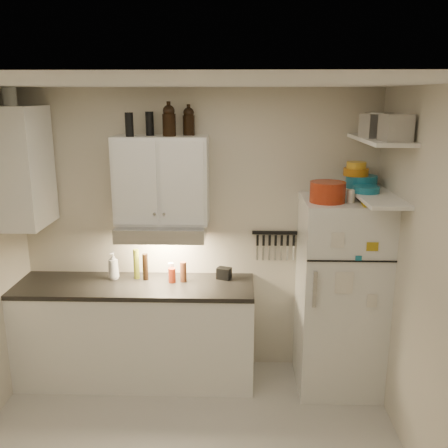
{
  "coord_description": "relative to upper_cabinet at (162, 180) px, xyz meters",
  "views": [
    {
      "loc": [
        0.36,
        -2.9,
        2.53
      ],
      "look_at": [
        0.25,
        0.9,
        1.55
      ],
      "focal_mm": 40.0,
      "sensor_mm": 36.0,
      "label": 1
    }
  ],
  "objects": [
    {
      "name": "bowl_orange",
      "position": [
        1.65,
        -0.05,
        0.09
      ],
      "size": [
        0.21,
        0.21,
        0.06
      ],
      "primitive_type": "cylinder",
      "color": "#C37312",
      "rests_on": "bowl_teal"
    },
    {
      "name": "fridge",
      "position": [
        1.55,
        -0.18,
        -0.98
      ],
      "size": [
        0.7,
        0.68,
        1.7
      ],
      "primitive_type": "cube",
      "color": "white",
      "rests_on": "floor"
    },
    {
      "name": "spice_jar",
      "position": [
        1.56,
        -0.29,
        -0.07
      ],
      "size": [
        0.08,
        0.08,
        0.1
      ],
      "primitive_type": "cylinder",
      "rotation": [
        0.0,
        0.0,
        -0.32
      ],
      "color": "silver",
      "rests_on": "fridge"
    },
    {
      "name": "soap_bottle",
      "position": [
        -0.46,
        -0.01,
        -0.77
      ],
      "size": [
        0.14,
        0.14,
        0.28
      ],
      "primitive_type": "imported",
      "rotation": [
        0.0,
        0.0,
        -0.4
      ],
      "color": "white",
      "rests_on": "countertop"
    },
    {
      "name": "range_hood",
      "position": [
        0.0,
        -0.06,
        -0.44
      ],
      "size": [
        0.76,
        0.46,
        0.12
      ],
      "primitive_type": "cube",
      "color": "silver",
      "rests_on": "back_wall"
    },
    {
      "name": "bowl_yellow",
      "position": [
        1.65,
        -0.05,
        0.14
      ],
      "size": [
        0.16,
        0.16,
        0.05
      ],
      "primitive_type": "cylinder",
      "color": "gold",
      "rests_on": "bowl_orange"
    },
    {
      "name": "dutch_oven",
      "position": [
        1.38,
        -0.28,
        -0.04
      ],
      "size": [
        0.34,
        0.34,
        0.16
      ],
      "primitive_type": "cylinder",
      "rotation": [
        0.0,
        0.0,
        -0.22
      ],
      "color": "#9F2C12",
      "rests_on": "fridge"
    },
    {
      "name": "ceiling",
      "position": [
        0.3,
        -1.33,
        0.78
      ],
      "size": [
        3.2,
        3.0,
        0.02
      ],
      "primitive_type": "cube",
      "color": "white",
      "rests_on": "ground"
    },
    {
      "name": "stock_pot",
      "position": [
        1.82,
        -0.04,
        0.48
      ],
      "size": [
        0.29,
        0.29,
        0.18
      ],
      "primitive_type": "cylinder",
      "rotation": [
        0.0,
        0.0,
        -0.14
      ],
      "color": "silver",
      "rests_on": "shelf_hi"
    },
    {
      "name": "bowl_teal",
      "position": [
        1.7,
        -0.04,
        0.0
      ],
      "size": [
        0.26,
        0.26,
        0.1
      ],
      "primitive_type": "cylinder",
      "color": "#196E8A",
      "rests_on": "shelf_lo"
    },
    {
      "name": "growler_b",
      "position": [
        0.23,
        0.08,
        0.5
      ],
      "size": [
        0.12,
        0.12,
        0.24
      ],
      "primitive_type": null,
      "rotation": [
        0.0,
        0.0,
        0.15
      ],
      "color": "black",
      "rests_on": "upper_cabinet"
    },
    {
      "name": "thermos_b",
      "position": [
        -0.24,
        -0.08,
        0.47
      ],
      "size": [
        0.07,
        0.07,
        0.2
      ],
      "primitive_type": "cylinder",
      "rotation": [
        0.0,
        0.0,
        -0.09
      ],
      "color": "black",
      "rests_on": "upper_cabinet"
    },
    {
      "name": "vinegar_bottle",
      "position": [
        -0.17,
        -0.02,
        -0.78
      ],
      "size": [
        0.05,
        0.05,
        0.24
      ],
      "primitive_type": "cylinder",
      "rotation": [
        0.0,
        0.0,
        0.02
      ],
      "color": "black",
      "rests_on": "countertop"
    },
    {
      "name": "book_stack",
      "position": [
        1.72,
        -0.38,
        -0.09
      ],
      "size": [
        0.2,
        0.23,
        0.07
      ],
      "primitive_type": "cube",
      "rotation": [
        0.0,
        0.0,
        -0.12
      ],
      "color": "#B39016",
      "rests_on": "fridge"
    },
    {
      "name": "tin_a",
      "position": [
        1.7,
        -0.31,
        0.48
      ],
      "size": [
        0.22,
        0.21,
        0.18
      ],
      "primitive_type": "cube",
      "rotation": [
        0.0,
        0.0,
        0.3
      ],
      "color": "#AAAAAD",
      "rests_on": "shelf_hi"
    },
    {
      "name": "shelf_hi",
      "position": [
        1.75,
        -0.31,
        0.38
      ],
      "size": [
        0.3,
        0.95,
        0.03
      ],
      "primitive_type": "cube",
      "color": "white",
      "rests_on": "right_wall"
    },
    {
      "name": "clear_bottle",
      "position": [
        0.06,
        -0.02,
        -0.83
      ],
      "size": [
        0.06,
        0.06,
        0.16
      ],
      "primitive_type": "cylinder",
      "rotation": [
        0.0,
        0.0,
        0.17
      ],
      "color": "silver",
      "rests_on": "countertop"
    },
    {
      "name": "caddy",
      "position": [
        0.54,
        0.02,
        -0.85
      ],
      "size": [
        0.14,
        0.12,
        0.1
      ],
      "primitive_type": "cube",
      "rotation": [
        0.0,
        0.0,
        -0.37
      ],
      "color": "black",
      "rests_on": "countertop"
    },
    {
      "name": "shelf_lo",
      "position": [
        1.75,
        -0.31,
        -0.07
      ],
      "size": [
        0.3,
        0.95,
        0.03
      ],
      "primitive_type": "cube",
      "color": "white",
      "rests_on": "right_wall"
    },
    {
      "name": "upper_cabinet",
      "position": [
        0.0,
        0.0,
        0.0
      ],
      "size": [
        0.8,
        0.33,
        0.75
      ],
      "primitive_type": "cube",
      "color": "white",
      "rests_on": "back_wall"
    },
    {
      "name": "base_cabinet",
      "position": [
        -0.25,
        -0.14,
        -1.39
      ],
      "size": [
        2.1,
        0.6,
        0.88
      ],
      "primitive_type": "cube",
      "color": "white",
      "rests_on": "floor"
    },
    {
      "name": "tin_b",
      "position": [
        1.77,
        -0.62,
        0.49
      ],
      "size": [
        0.21,
        0.21,
        0.19
      ],
      "primitive_type": "cube",
      "rotation": [
        0.0,
        0.0,
        0.12
      ],
      "color": "#AAAAAD",
      "rests_on": "shelf_hi"
    },
    {
      "name": "oil_bottle",
      "position": [
        -0.25,
        0.0,
        -0.77
      ],
      "size": [
        0.07,
        0.07,
        0.28
      ],
      "primitive_type": "cylinder",
      "rotation": [
        0.0,
        0.0,
        0.36
      ],
      "color": "olive",
      "rests_on": "countertop"
    },
    {
      "name": "knife_strip",
      "position": [
        1.0,
        0.15,
        -0.51
      ],
      "size": [
        0.42,
        0.02,
        0.03
      ],
      "primitive_type": "cube",
      "color": "black",
      "rests_on": "back_wall"
    },
    {
      "name": "back_wall",
      "position": [
        0.3,
        0.18,
        -0.53
      ],
      "size": [
        3.2,
        0.02,
        2.6
      ],
      "primitive_type": "cube",
      "color": "beige",
      "rests_on": "ground"
    },
    {
      "name": "pepper_mill",
      "position": [
        0.18,
        -0.06,
        -0.81
      ],
      "size": [
        0.07,
        0.07,
        0.18
      ],
      "primitive_type": "cylinder",
      "rotation": [
        0.0,
        0.0,
        0.17
      ],
      "color": "brown",
      "rests_on": "countertop"
    },
    {
      "name": "countertop",
      "position": [
        -0.25,
        -0.14,
        -0.93
      ],
      "size": [
        2.1,
        0.62,
        0.04
      ],
      "primitive_type": "cube",
      "color": "black",
      "rests_on": "base_cabinet"
    },
    {
      "name": "thermos_a",
      "position": [
        -0.09,
        0.04,
        0.47
      ],
      "size": [
        0.09,
        0.09,
        0.2
      ],
      "primitive_type": "cylinder",
      "rotation": [
        0.0,
        0.0,
        0.4
      ],
      "color": "black",
      "rests_on": "upper_cabinet"
    },
    {
      "name": "red_jar",
      "position": [
        0.08,
        -0.08,
        -0.84
      ],
      "size": [
        0.08,
        0.08,
        0.13
      ],
      "primitive_type": "cylinder",
      "rotation": [
        0.0,
        0.0,
        0.24
      ],
      "color": "#9F2C12",
      "rests_on": "countertop"
    },
    {
      "name": "plates",
      "position": [
        1.69,
        -0.27,
        -0.02
      ],
      "size": [
        0.26,
        0.26,
        0.05
      ],
      "primitive_type": "cylinder",
      "rotation": [
        0.0,
        0.0,
        -0.29
      ],
      "color": "#196E8A",
      "rests_on": "shelf_lo"
    },
    {
      "name": "side_cabinet",
      "position": [
        -1.14,
        -0.14,
        0.12
      ],
      "size": [
        0.33,
        0.55,
        1.0
      ],
      "primitive_type": "cube",
      "color": "white",
      "rests_on": "left_wall"
    },
    {
      "name": "right_wall",
      "position": [
        1.91,
        -1.33,
        -0.53
      ],
      "size": [
        0.02,
        3.0,
        2.6
      ],
      "primitive_type": "cube",
      "color": "beige",
      "rests_on": "ground"
    },
    {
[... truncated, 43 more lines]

